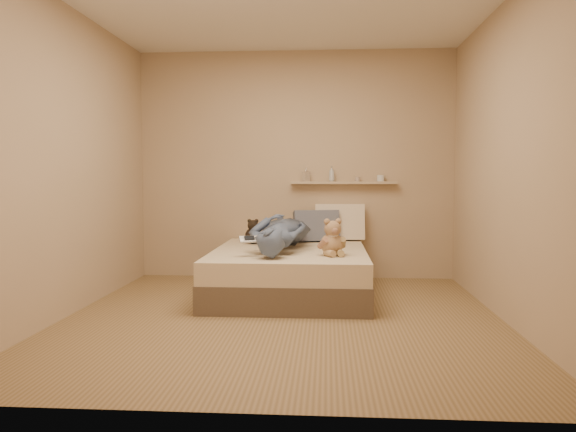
# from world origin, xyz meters

# --- Properties ---
(room) EXTENTS (3.80, 3.80, 3.80)m
(room) POSITION_xyz_m (0.00, 0.00, 1.30)
(room) COLOR olive
(room) RESTS_ON ground
(bed) EXTENTS (1.50, 1.90, 0.45)m
(bed) POSITION_xyz_m (0.00, 0.93, 0.22)
(bed) COLOR brown
(bed) RESTS_ON floor
(game_console) EXTENTS (0.19, 0.13, 0.06)m
(game_console) POSITION_xyz_m (-0.33, 0.40, 0.61)
(game_console) COLOR silver
(game_console) RESTS_ON bed
(teddy_bear) EXTENTS (0.27, 0.28, 0.34)m
(teddy_bear) POSITION_xyz_m (0.41, 0.52, 0.59)
(teddy_bear) COLOR tan
(teddy_bear) RESTS_ON bed
(dark_plush) EXTENTS (0.17, 0.17, 0.27)m
(dark_plush) POSITION_xyz_m (-0.42, 1.35, 0.57)
(dark_plush) COLOR black
(dark_plush) RESTS_ON bed
(pillow_cream) EXTENTS (0.56, 0.26, 0.42)m
(pillow_cream) POSITION_xyz_m (0.51, 1.76, 0.65)
(pillow_cream) COLOR beige
(pillow_cream) RESTS_ON bed
(pillow_grey) EXTENTS (0.53, 0.32, 0.36)m
(pillow_grey) POSITION_xyz_m (0.25, 1.62, 0.62)
(pillow_grey) COLOR slate
(pillow_grey) RESTS_ON bed
(person) EXTENTS (0.66, 1.52, 0.36)m
(person) POSITION_xyz_m (-0.09, 0.90, 0.63)
(person) COLOR #485572
(person) RESTS_ON bed
(wall_shelf) EXTENTS (1.20, 0.12, 0.03)m
(wall_shelf) POSITION_xyz_m (0.55, 1.84, 1.10)
(wall_shelf) COLOR tan
(wall_shelf) RESTS_ON wall_back
(shelf_bottles) EXTENTS (0.94, 0.10, 0.17)m
(shelf_bottles) POSITION_xyz_m (0.45, 1.84, 1.18)
(shelf_bottles) COLOR silver
(shelf_bottles) RESTS_ON wall_shelf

